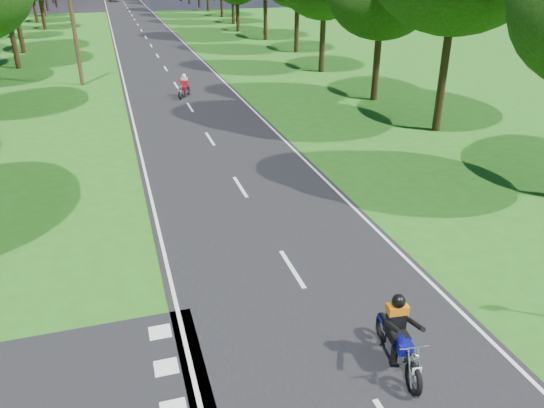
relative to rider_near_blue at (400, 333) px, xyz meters
name	(u,v)px	position (x,y,z in m)	size (l,w,h in m)	color
ground	(319,311)	(-0.89, 2.21, -0.83)	(160.00, 160.00, 0.00)	#255613
main_road	(146,37)	(-0.89, 52.21, -0.82)	(7.00, 140.00, 0.02)	black
road_markings	(146,40)	(-1.03, 50.34, -0.80)	(7.40, 140.00, 0.01)	silver
telegraph_pole	(73,21)	(-6.89, 30.21, 3.25)	(1.20, 0.26, 8.00)	#382616
rider_near_blue	(400,333)	(0.00, 0.00, 0.00)	(0.64, 1.93, 1.61)	#0C0E8D
rider_far_red	(184,86)	(-0.83, 24.84, -0.12)	(0.55, 1.65, 1.37)	maroon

